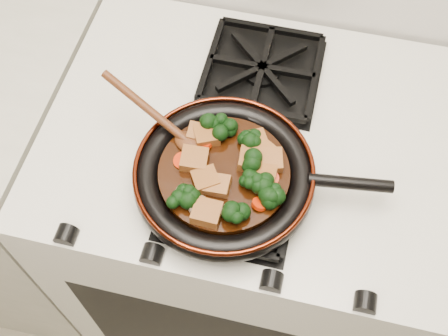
# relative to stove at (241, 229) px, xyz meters

# --- Properties ---
(stove) EXTENTS (0.76, 0.60, 0.90)m
(stove) POSITION_rel_stove_xyz_m (0.00, 0.00, 0.00)
(stove) COLOR beige
(stove) RESTS_ON ground
(burner_grate_front) EXTENTS (0.23, 0.23, 0.03)m
(burner_grate_front) POSITION_rel_stove_xyz_m (0.00, -0.14, 0.46)
(burner_grate_front) COLOR black
(burner_grate_front) RESTS_ON stove
(burner_grate_back) EXTENTS (0.23, 0.23, 0.03)m
(burner_grate_back) POSITION_rel_stove_xyz_m (0.00, 0.14, 0.46)
(burner_grate_back) COLOR black
(burner_grate_back) RESTS_ON stove
(skillet) EXTENTS (0.44, 0.31, 0.05)m
(skillet) POSITION_rel_stove_xyz_m (-0.01, -0.13, 0.49)
(skillet) COLOR black
(skillet) RESTS_ON burner_grate_front
(braising_sauce) EXTENTS (0.22, 0.22, 0.02)m
(braising_sauce) POSITION_rel_stove_xyz_m (-0.01, -0.13, 0.50)
(braising_sauce) COLOR black
(braising_sauce) RESTS_ON skillet
(tofu_cube_0) EXTENTS (0.05, 0.05, 0.03)m
(tofu_cube_0) POSITION_rel_stove_xyz_m (-0.07, -0.12, 0.52)
(tofu_cube_0) COLOR brown
(tofu_cube_0) RESTS_ON braising_sauce
(tofu_cube_1) EXTENTS (0.06, 0.06, 0.02)m
(tofu_cube_1) POSITION_rel_stove_xyz_m (0.03, -0.07, 0.52)
(tofu_cube_1) COLOR brown
(tofu_cube_1) RESTS_ON braising_sauce
(tofu_cube_2) EXTENTS (0.05, 0.04, 0.03)m
(tofu_cube_2) POSITION_rel_stove_xyz_m (-0.02, -0.21, 0.52)
(tofu_cube_2) COLOR brown
(tofu_cube_2) RESTS_ON braising_sauce
(tofu_cube_3) EXTENTS (0.05, 0.05, 0.03)m
(tofu_cube_3) POSITION_rel_stove_xyz_m (0.06, -0.09, 0.52)
(tofu_cube_3) COLOR brown
(tofu_cube_3) RESTS_ON braising_sauce
(tofu_cube_4) EXTENTS (0.04, 0.04, 0.03)m
(tofu_cube_4) POSITION_rel_stove_xyz_m (0.05, -0.12, 0.52)
(tofu_cube_4) COLOR brown
(tofu_cube_4) RESTS_ON braising_sauce
(tofu_cube_5) EXTENTS (0.05, 0.04, 0.03)m
(tofu_cube_5) POSITION_rel_stove_xyz_m (0.03, -0.10, 0.52)
(tofu_cube_5) COLOR brown
(tofu_cube_5) RESTS_ON braising_sauce
(tofu_cube_6) EXTENTS (0.06, 0.06, 0.02)m
(tofu_cube_6) POSITION_rel_stove_xyz_m (0.05, -0.08, 0.52)
(tofu_cube_6) COLOR brown
(tofu_cube_6) RESTS_ON braising_sauce
(tofu_cube_7) EXTENTS (0.04, 0.04, 0.03)m
(tofu_cube_7) POSITION_rel_stove_xyz_m (-0.02, -0.16, 0.52)
(tofu_cube_7) COLOR brown
(tofu_cube_7) RESTS_ON braising_sauce
(tofu_cube_8) EXTENTS (0.04, 0.04, 0.03)m
(tofu_cube_8) POSITION_rel_stove_xyz_m (-0.07, -0.07, 0.52)
(tofu_cube_8) COLOR brown
(tofu_cube_8) RESTS_ON braising_sauce
(tofu_cube_9) EXTENTS (0.06, 0.06, 0.03)m
(tofu_cube_9) POSITION_rel_stove_xyz_m (-0.04, -0.16, 0.52)
(tofu_cube_9) COLOR brown
(tofu_cube_9) RESTS_ON braising_sauce
(tofu_cube_10) EXTENTS (0.06, 0.06, 0.03)m
(tofu_cube_10) POSITION_rel_stove_xyz_m (-0.06, -0.07, 0.52)
(tofu_cube_10) COLOR brown
(tofu_cube_10) RESTS_ON braising_sauce
(broccoli_floret_0) EXTENTS (0.08, 0.08, 0.05)m
(broccoli_floret_0) POSITION_rel_stove_xyz_m (-0.07, -0.20, 0.52)
(broccoli_floret_0) COLOR black
(broccoli_floret_0) RESTS_ON braising_sauce
(broccoli_floret_1) EXTENTS (0.09, 0.09, 0.06)m
(broccoli_floret_1) POSITION_rel_stove_xyz_m (-0.03, -0.06, 0.52)
(broccoli_floret_1) COLOR black
(broccoli_floret_1) RESTS_ON braising_sauce
(broccoli_floret_2) EXTENTS (0.08, 0.09, 0.07)m
(broccoli_floret_2) POSITION_rel_stove_xyz_m (0.04, -0.12, 0.52)
(broccoli_floret_2) COLOR black
(broccoli_floret_2) RESTS_ON braising_sauce
(broccoli_floret_3) EXTENTS (0.08, 0.08, 0.05)m
(broccoli_floret_3) POSITION_rel_stove_xyz_m (0.02, -0.07, 0.52)
(broccoli_floret_3) COLOR black
(broccoli_floret_3) RESTS_ON braising_sauce
(broccoli_floret_4) EXTENTS (0.08, 0.08, 0.07)m
(broccoli_floret_4) POSITION_rel_stove_xyz_m (0.05, -0.14, 0.52)
(broccoli_floret_4) COLOR black
(broccoli_floret_4) RESTS_ON braising_sauce
(broccoli_floret_5) EXTENTS (0.08, 0.09, 0.06)m
(broccoli_floret_5) POSITION_rel_stove_xyz_m (0.07, -0.15, 0.52)
(broccoli_floret_5) COLOR black
(broccoli_floret_5) RESTS_ON braising_sauce
(broccoli_floret_6) EXTENTS (0.07, 0.07, 0.06)m
(broccoli_floret_6) POSITION_rel_stove_xyz_m (-0.05, -0.04, 0.52)
(broccoli_floret_6) COLOR black
(broccoli_floret_6) RESTS_ON braising_sauce
(broccoli_floret_7) EXTENTS (0.07, 0.07, 0.06)m
(broccoli_floret_7) POSITION_rel_stove_xyz_m (0.04, -0.14, 0.52)
(broccoli_floret_7) COLOR black
(broccoli_floret_7) RESTS_ON braising_sauce
(broccoli_floret_8) EXTENTS (0.08, 0.07, 0.06)m
(broccoli_floret_8) POSITION_rel_stove_xyz_m (0.02, -0.21, 0.52)
(broccoli_floret_8) COLOR black
(broccoli_floret_8) RESTS_ON braising_sauce
(broccoli_floret_9) EXTENTS (0.08, 0.09, 0.06)m
(broccoli_floret_9) POSITION_rel_stove_xyz_m (0.07, -0.16, 0.52)
(broccoli_floret_9) COLOR black
(broccoli_floret_9) RESTS_ON braising_sauce
(carrot_coin_0) EXTENTS (0.03, 0.03, 0.01)m
(carrot_coin_0) POSITION_rel_stove_xyz_m (-0.05, -0.07, 0.51)
(carrot_coin_0) COLOR red
(carrot_coin_0) RESTS_ON braising_sauce
(carrot_coin_1) EXTENTS (0.03, 0.03, 0.02)m
(carrot_coin_1) POSITION_rel_stove_xyz_m (-0.09, -0.13, 0.51)
(carrot_coin_1) COLOR red
(carrot_coin_1) RESTS_ON braising_sauce
(carrot_coin_2) EXTENTS (0.03, 0.03, 0.01)m
(carrot_coin_2) POSITION_rel_stove_xyz_m (0.06, -0.13, 0.51)
(carrot_coin_2) COLOR red
(carrot_coin_2) RESTS_ON braising_sauce
(carrot_coin_3) EXTENTS (0.03, 0.03, 0.02)m
(carrot_coin_3) POSITION_rel_stove_xyz_m (0.06, -0.18, 0.51)
(carrot_coin_3) COLOR red
(carrot_coin_3) RESTS_ON braising_sauce
(carrot_coin_4) EXTENTS (0.03, 0.03, 0.02)m
(carrot_coin_4) POSITION_rel_stove_xyz_m (-0.04, -0.20, 0.51)
(carrot_coin_4) COLOR red
(carrot_coin_4) RESTS_ON braising_sauce
(carrot_coin_5) EXTENTS (0.03, 0.03, 0.02)m
(carrot_coin_5) POSITION_rel_stove_xyz_m (-0.06, -0.09, 0.51)
(carrot_coin_5) COLOR red
(carrot_coin_5) RESTS_ON braising_sauce
(mushroom_slice_0) EXTENTS (0.04, 0.04, 0.03)m
(mushroom_slice_0) POSITION_rel_stove_xyz_m (-0.07, -0.19, 0.52)
(mushroom_slice_0) COLOR brown
(mushroom_slice_0) RESTS_ON braising_sauce
(mushroom_slice_1) EXTENTS (0.04, 0.04, 0.03)m
(mushroom_slice_1) POSITION_rel_stove_xyz_m (0.01, -0.20, 0.52)
(mushroom_slice_1) COLOR brown
(mushroom_slice_1) RESTS_ON braising_sauce
(mushroom_slice_2) EXTENTS (0.05, 0.05, 0.03)m
(mushroom_slice_2) POSITION_rel_stove_xyz_m (-0.04, -0.20, 0.52)
(mushroom_slice_2) COLOR brown
(mushroom_slice_2) RESTS_ON braising_sauce
(wooden_spoon) EXTENTS (0.13, 0.07, 0.19)m
(wooden_spoon) POSITION_rel_stove_xyz_m (-0.13, -0.07, 0.53)
(wooden_spoon) COLOR #4F2610
(wooden_spoon) RESTS_ON braising_sauce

